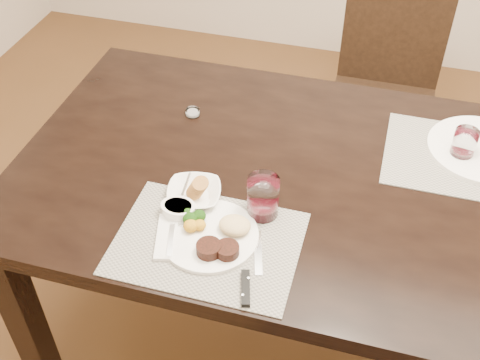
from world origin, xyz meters
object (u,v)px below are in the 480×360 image
(dinner_plate, at_px, (213,235))
(wine_glass_near, at_px, (263,198))
(cracker_bowl, at_px, (194,194))
(chair_far, at_px, (385,83))
(steak_knife, at_px, (249,279))

(dinner_plate, relative_size, wine_glass_near, 2.16)
(cracker_bowl, xyz_separation_m, wine_glass_near, (0.19, 0.00, 0.03))
(dinner_plate, height_order, wine_glass_near, wine_glass_near)
(chair_far, height_order, cracker_bowl, chair_far)
(chair_far, distance_m, dinner_plate, 1.31)
(dinner_plate, distance_m, cracker_bowl, 0.15)
(cracker_bowl, height_order, wine_glass_near, wine_glass_near)
(chair_far, xyz_separation_m, cracker_bowl, (-0.44, -1.11, 0.27))
(steak_knife, height_order, wine_glass_near, wine_glass_near)
(chair_far, distance_m, cracker_bowl, 1.23)
(steak_knife, bearing_deg, cracker_bowl, 117.36)
(cracker_bowl, relative_size, wine_glass_near, 1.50)
(cracker_bowl, bearing_deg, chair_far, 68.49)
(chair_far, height_order, steak_knife, chair_far)
(chair_far, distance_m, wine_glass_near, 1.18)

